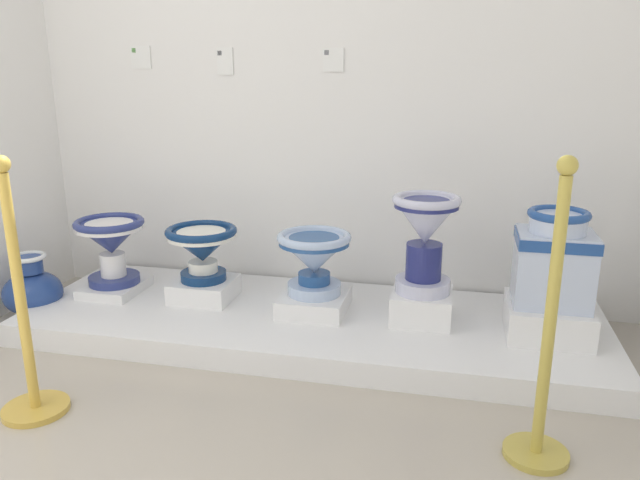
# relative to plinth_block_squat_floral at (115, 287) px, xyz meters

# --- Properties ---
(display_platform) EXTENTS (2.85, 0.96, 0.11)m
(display_platform) POSITION_rel_plinth_block_squat_floral_xyz_m (1.11, -0.05, -0.08)
(display_platform) COLOR white
(display_platform) RESTS_ON ground_plane
(plinth_block_squat_floral) EXTENTS (0.28, 0.34, 0.05)m
(plinth_block_squat_floral) POSITION_rel_plinth_block_squat_floral_xyz_m (0.00, 0.00, 0.00)
(plinth_block_squat_floral) COLOR white
(plinth_block_squat_floral) RESTS_ON display_platform
(antique_toilet_squat_floral) EXTENTS (0.37, 0.37, 0.36)m
(antique_toilet_squat_floral) POSITION_rel_plinth_block_squat_floral_xyz_m (0.00, 0.00, 0.27)
(antique_toilet_squat_floral) COLOR navy
(antique_toilet_squat_floral) RESTS_ON plinth_block_squat_floral
(plinth_block_rightmost) EXTENTS (0.31, 0.29, 0.11)m
(plinth_block_rightmost) POSITION_rel_plinth_block_squat_floral_xyz_m (0.52, 0.01, 0.03)
(plinth_block_rightmost) COLOR white
(plinth_block_rightmost) RESTS_ON display_platform
(antique_toilet_rightmost) EXTENTS (0.37, 0.37, 0.28)m
(antique_toilet_rightmost) POSITION_rel_plinth_block_squat_floral_xyz_m (0.52, 0.01, 0.27)
(antique_toilet_rightmost) COLOR navy
(antique_toilet_rightmost) RESTS_ON plinth_block_rightmost
(plinth_block_broad_patterned) EXTENTS (0.33, 0.35, 0.09)m
(plinth_block_broad_patterned) POSITION_rel_plinth_block_squat_floral_xyz_m (1.12, -0.02, 0.02)
(plinth_block_broad_patterned) COLOR white
(plinth_block_broad_patterned) RESTS_ON display_platform
(antique_toilet_broad_patterned) EXTENTS (0.37, 0.37, 0.31)m
(antique_toilet_broad_patterned) POSITION_rel_plinth_block_squat_floral_xyz_m (1.12, -0.02, 0.26)
(antique_toilet_broad_patterned) COLOR #AEC4E6
(antique_toilet_broad_patterned) RESTS_ON plinth_block_broad_patterned
(plinth_block_slender_white) EXTENTS (0.29, 0.29, 0.15)m
(plinth_block_slender_white) POSITION_rel_plinth_block_squat_floral_xyz_m (1.65, -0.02, 0.05)
(plinth_block_slender_white) COLOR white
(plinth_block_slender_white) RESTS_ON display_platform
(antique_toilet_slender_white) EXTENTS (0.32, 0.32, 0.47)m
(antique_toilet_slender_white) POSITION_rel_plinth_block_squat_floral_xyz_m (1.65, -0.02, 0.42)
(antique_toilet_slender_white) COLOR silver
(antique_toilet_slender_white) RESTS_ON plinth_block_slender_white
(plinth_block_central_ornate) EXTENTS (0.37, 0.37, 0.15)m
(plinth_block_central_ornate) POSITION_rel_plinth_block_squat_floral_xyz_m (2.23, -0.06, 0.05)
(plinth_block_central_ornate) COLOR white
(plinth_block_central_ornate) RESTS_ON display_platform
(antique_toilet_central_ornate) EXTENTS (0.34, 0.27, 0.43)m
(antique_toilet_central_ornate) POSITION_rel_plinth_block_squat_floral_xyz_m (2.23, -0.06, 0.35)
(antique_toilet_central_ornate) COLOR silver
(antique_toilet_central_ornate) RESTS_ON plinth_block_central_ornate
(info_placard_first) EXTENTS (0.12, 0.01, 0.12)m
(info_placard_first) POSITION_rel_plinth_block_squat_floral_xyz_m (0.01, 0.45, 1.21)
(info_placard_first) COLOR white
(info_placard_second) EXTENTS (0.09, 0.01, 0.14)m
(info_placard_second) POSITION_rel_plinth_block_squat_floral_xyz_m (0.51, 0.45, 1.19)
(info_placard_second) COLOR white
(info_placard_third) EXTENTS (0.11, 0.01, 0.12)m
(info_placard_third) POSITION_rel_plinth_block_squat_floral_xyz_m (1.12, 0.45, 1.20)
(info_placard_third) COLOR white
(decorative_vase_spare) EXTENTS (0.30, 0.30, 0.36)m
(decorative_vase_spare) POSITION_rel_plinth_block_squat_floral_xyz_m (-0.38, -0.18, 0.02)
(decorative_vase_spare) COLOR white
(decorative_vase_spare) RESTS_ON ground_plane
(stanchion_post_near_left) EXTENTS (0.25, 0.25, 1.00)m
(stanchion_post_near_left) POSITION_rel_plinth_block_squat_floral_xyz_m (0.23, -0.99, 0.16)
(stanchion_post_near_left) COLOR gold
(stanchion_post_near_left) RESTS_ON ground_plane
(stanchion_post_near_right) EXTENTS (0.22, 0.22, 1.04)m
(stanchion_post_near_right) POSITION_rel_plinth_block_squat_floral_xyz_m (2.11, -0.86, 0.21)
(stanchion_post_near_right) COLOR gold
(stanchion_post_near_right) RESTS_ON ground_plane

